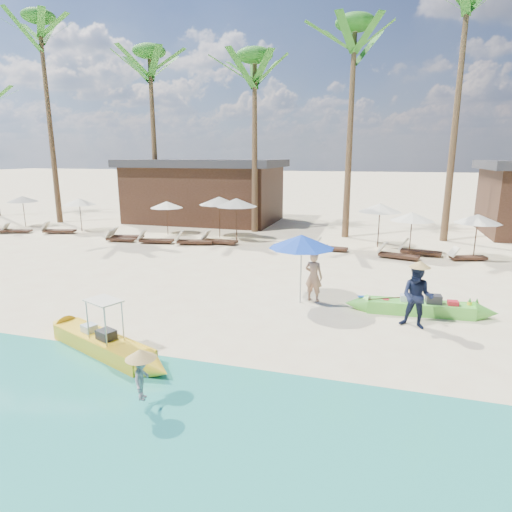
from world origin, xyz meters
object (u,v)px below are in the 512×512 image
(yellow_canoe, at_px, (102,343))
(blue_umbrella, at_px, (302,241))
(tourist, at_px, (314,277))
(green_canoe, at_px, (419,307))

(yellow_canoe, height_order, blue_umbrella, blue_umbrella)
(tourist, relative_size, blue_umbrella, 0.73)
(green_canoe, height_order, blue_umbrella, blue_umbrella)
(green_canoe, height_order, yellow_canoe, yellow_canoe)
(green_canoe, relative_size, yellow_canoe, 0.97)
(yellow_canoe, bearing_deg, tourist, 71.82)
(yellow_canoe, bearing_deg, green_canoe, 54.30)
(tourist, height_order, blue_umbrella, blue_umbrella)
(blue_umbrella, bearing_deg, green_canoe, -0.11)
(yellow_canoe, xyz_separation_m, tourist, (4.23, 5.12, 0.58))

